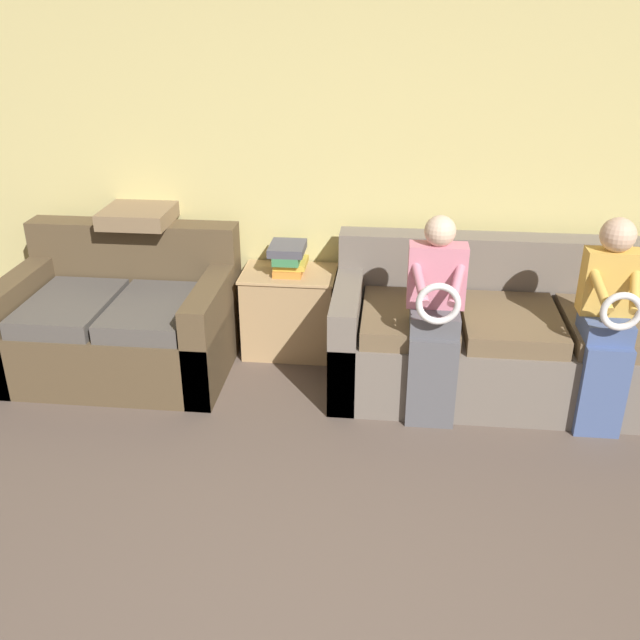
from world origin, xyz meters
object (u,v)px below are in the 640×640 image
(couch_main, at_px, (505,338))
(child_left_seated, at_px, (435,313))
(book_stack, at_px, (288,257))
(couch_side, at_px, (123,322))
(side_shelf, at_px, (290,311))
(throw_pillow, at_px, (138,215))
(child_right_seated, at_px, (608,317))

(couch_main, xyz_separation_m, child_left_seated, (-0.46, -0.40, 0.33))
(couch_main, distance_m, book_stack, 1.46)
(couch_side, relative_size, side_shelf, 2.26)
(couch_side, xyz_separation_m, child_left_seated, (1.96, -0.39, 0.33))
(couch_side, height_order, throw_pillow, throw_pillow)
(couch_main, height_order, side_shelf, couch_main)
(couch_side, distance_m, throw_pillow, 0.70)
(couch_main, bearing_deg, child_right_seated, -40.32)
(couch_main, distance_m, throw_pillow, 2.47)
(couch_side, bearing_deg, couch_main, 0.14)
(throw_pillow, bearing_deg, book_stack, -2.05)
(couch_side, xyz_separation_m, book_stack, (1.04, 0.31, 0.37))
(book_stack, relative_size, throw_pillow, 0.63)
(book_stack, height_order, throw_pillow, throw_pillow)
(couch_side, xyz_separation_m, side_shelf, (1.04, 0.31, -0.01))
(couch_side, distance_m, child_left_seated, 2.03)
(child_right_seated, height_order, book_stack, child_right_seated)
(couch_main, xyz_separation_m, book_stack, (-1.38, 0.31, 0.36))
(book_stack, bearing_deg, child_right_seated, -20.78)
(child_left_seated, xyz_separation_m, side_shelf, (-0.92, 0.70, -0.35))
(throw_pillow, bearing_deg, couch_main, -8.23)
(child_right_seated, bearing_deg, side_shelf, 159.31)
(couch_side, distance_m, side_shelf, 1.09)
(couch_side, height_order, book_stack, couch_side)
(child_left_seated, relative_size, side_shelf, 1.89)
(couch_side, bearing_deg, child_left_seated, -11.22)
(side_shelf, bearing_deg, book_stack, 102.68)
(couch_main, xyz_separation_m, child_right_seated, (0.46, -0.39, 0.35))
(child_right_seated, bearing_deg, book_stack, 159.22)
(book_stack, bearing_deg, couch_side, -163.30)
(couch_side, bearing_deg, side_shelf, 16.50)
(couch_main, height_order, book_stack, couch_main)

